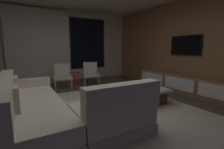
# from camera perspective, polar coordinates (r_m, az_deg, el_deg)

# --- Properties ---
(floor) EXTENTS (9.20, 9.20, 0.00)m
(floor) POSITION_cam_1_polar(r_m,az_deg,el_deg) (3.31, -5.18, -13.33)
(floor) COLOR #473D33
(back_wall_with_window) EXTENTS (6.60, 0.30, 2.70)m
(back_wall_with_window) POSITION_cam_1_polar(r_m,az_deg,el_deg) (6.50, -19.87, 9.35)
(back_wall_with_window) COLOR beige
(back_wall_with_window) RESTS_ON floor
(media_wall) EXTENTS (0.12, 7.80, 2.70)m
(media_wall) POSITION_cam_1_polar(r_m,az_deg,el_deg) (5.16, 27.39, 9.12)
(media_wall) COLOR #8E6642
(media_wall) RESTS_ON floor
(area_rug) EXTENTS (3.20, 3.80, 0.01)m
(area_rug) POSITION_cam_1_polar(r_m,az_deg,el_deg) (3.38, 1.07, -12.69)
(area_rug) COLOR beige
(area_rug) RESTS_ON floor
(sectional_couch) EXTENTS (1.98, 2.50, 0.82)m
(sectional_couch) POSITION_cam_1_polar(r_m,az_deg,el_deg) (2.79, -20.41, -11.85)
(sectional_couch) COLOR #B1A997
(sectional_couch) RESTS_ON floor
(coffee_table) EXTENTS (1.16, 1.16, 0.36)m
(coffee_table) POSITION_cam_1_polar(r_m,az_deg,el_deg) (3.90, 8.51, -6.92)
(coffee_table) COLOR #4A2B20
(coffee_table) RESTS_ON floor
(book_stack_on_coffee_table) EXTENTS (0.30, 0.20, 0.11)m
(book_stack_on_coffee_table) POSITION_cam_1_polar(r_m,az_deg,el_deg) (3.78, 6.71, -3.82)
(book_stack_on_coffee_table) COLOR silver
(book_stack_on_coffee_table) RESTS_ON coffee_table
(accent_chair_near_window) EXTENTS (0.67, 0.69, 0.78)m
(accent_chair_near_window) POSITION_cam_1_polar(r_m,az_deg,el_deg) (5.73, -7.47, 0.79)
(accent_chair_near_window) COLOR #B2ADA0
(accent_chair_near_window) RESTS_ON floor
(accent_chair_by_curtain) EXTENTS (0.62, 0.64, 0.78)m
(accent_chair_by_curtain) POSITION_cam_1_polar(r_m,az_deg,el_deg) (5.44, -17.03, 0.01)
(accent_chair_by_curtain) COLOR #B2ADA0
(accent_chair_by_curtain) RESTS_ON floor
(side_stool) EXTENTS (0.32, 0.32, 0.46)m
(side_stool) POSITION_cam_1_polar(r_m,az_deg,el_deg) (5.66, -12.73, -0.08)
(side_stool) COLOR red
(side_stool) RESTS_ON floor
(media_console) EXTENTS (0.46, 3.10, 0.52)m
(media_console) POSITION_cam_1_polar(r_m,az_deg,el_deg) (5.05, 24.22, -3.19)
(media_console) COLOR #8E6642
(media_console) RESTS_ON floor
(mounted_tv) EXTENTS (0.05, 0.97, 0.56)m
(mounted_tv) POSITION_cam_1_polar(r_m,az_deg,el_deg) (5.21, 24.40, 9.32)
(mounted_tv) COLOR black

